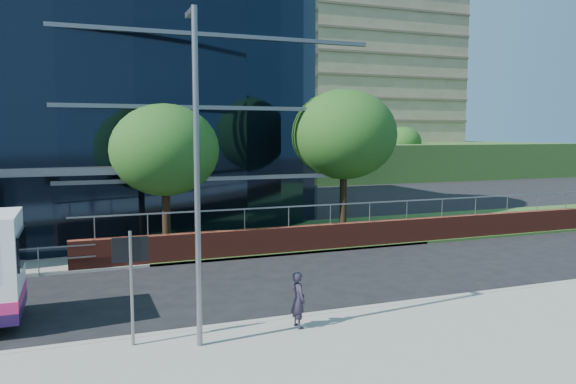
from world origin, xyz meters
name	(u,v)px	position (x,y,z in m)	size (l,w,h in m)	color
grass_verge	(460,224)	(24.00, 11.00, 0.06)	(36.00, 8.00, 0.12)	#2D511E
retaining_wall	(441,229)	(20.00, 7.30, 0.61)	(34.00, 0.40, 2.11)	maroon
apartment_block	(293,90)	(32.00, 57.21, 11.11)	(60.00, 42.00, 30.00)	#2D511E
street_sign	(131,264)	(4.50, -1.59, 2.15)	(0.85, 0.09, 2.80)	slate
tree_far_c	(165,150)	(7.00, 9.00, 4.54)	(4.62, 4.62, 6.51)	black
tree_far_d	(344,135)	(16.00, 10.00, 5.19)	(5.28, 5.28, 7.44)	black
tree_dist_e	(282,140)	(24.00, 40.00, 4.54)	(4.62, 4.62, 6.51)	black
tree_dist_f	(403,142)	(40.00, 42.00, 4.21)	(4.29, 4.29, 6.05)	black
streetlight_east	(197,168)	(6.00, -2.17, 4.44)	(0.15, 0.77, 8.00)	slate
pedestrian	(298,300)	(8.70, -1.88, 0.90)	(0.54, 0.36, 1.49)	#262030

